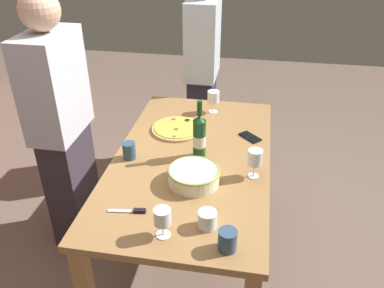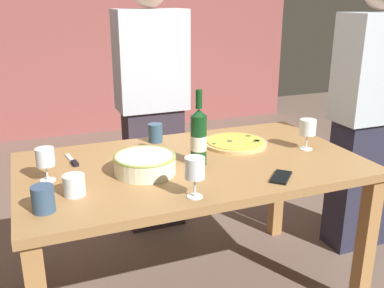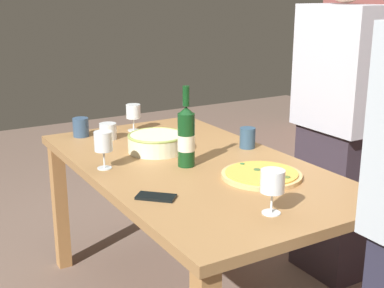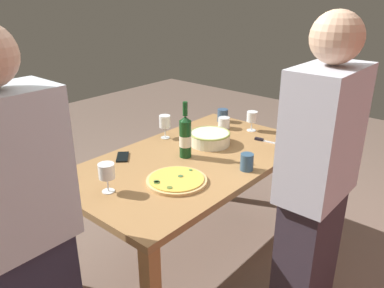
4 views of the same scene
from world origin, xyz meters
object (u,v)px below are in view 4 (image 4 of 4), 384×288
(pizza_knife, at_px, (264,141))
(cup_spare, at_px, (247,162))
(wine_bottle, at_px, (185,136))
(cup_amber, at_px, (224,123))
(wine_glass_far_left, at_px, (107,172))
(pizza, at_px, (177,180))
(cell_phone, at_px, (123,157))
(wine_glass_near_pizza, at_px, (165,123))
(wine_glass_by_bottle, at_px, (252,118))
(person_host, at_px, (316,190))
(cup_ceramic, at_px, (223,115))
(serving_bowl, at_px, (210,138))
(dining_table, at_px, (192,171))
(person_guest_left, at_px, (20,238))

(pizza_knife, bearing_deg, cup_spare, 18.83)
(wine_bottle, height_order, cup_amber, wine_bottle)
(wine_glass_far_left, bearing_deg, pizza, 147.31)
(cup_amber, xyz_separation_m, pizza_knife, (0.04, 0.37, -0.04))
(cup_spare, height_order, cell_phone, cup_spare)
(wine_glass_far_left, distance_m, cell_phone, 0.44)
(wine_glass_near_pizza, bearing_deg, cell_phone, 5.12)
(wine_glass_by_bottle, relative_size, cup_spare, 1.46)
(person_host, bearing_deg, cup_ceramic, -30.46)
(serving_bowl, height_order, cup_spare, cup_spare)
(serving_bowl, height_order, cell_phone, serving_bowl)
(cup_spare, distance_m, pizza_knife, 0.48)
(pizza, height_order, cup_amber, cup_amber)
(wine_bottle, xyz_separation_m, wine_glass_by_bottle, (-0.67, 0.06, -0.03))
(wine_bottle, bearing_deg, pizza, 33.55)
(wine_glass_by_bottle, bearing_deg, pizza_knife, 55.20)
(serving_bowl, bearing_deg, dining_table, 11.96)
(wine_bottle, height_order, person_host, person_host)
(cell_phone, distance_m, person_host, 1.17)
(wine_glass_by_bottle, height_order, cell_phone, wine_glass_by_bottle)
(person_guest_left, bearing_deg, cup_amber, 3.70)
(wine_bottle, relative_size, cup_amber, 4.05)
(pizza, height_order, person_guest_left, person_guest_left)
(wine_glass_by_bottle, xyz_separation_m, cup_ceramic, (-0.03, -0.29, -0.05))
(wine_bottle, height_order, cell_phone, wine_bottle)
(wine_bottle, bearing_deg, cup_amber, -167.45)
(wine_glass_by_bottle, height_order, person_host, person_host)
(dining_table, relative_size, wine_bottle, 4.53)
(serving_bowl, distance_m, person_host, 0.92)
(dining_table, distance_m, cup_amber, 0.60)
(wine_glass_far_left, bearing_deg, pizza_knife, 167.82)
(pizza, relative_size, wine_glass_near_pizza, 2.02)
(cell_phone, bearing_deg, wine_glass_by_bottle, 24.36)
(wine_bottle, height_order, wine_glass_near_pizza, wine_bottle)
(cup_ceramic, bearing_deg, wine_bottle, 18.27)
(pizza, height_order, wine_glass_by_bottle, wine_glass_by_bottle)
(dining_table, relative_size, wine_glass_far_left, 10.17)
(wine_glass_near_pizza, distance_m, wine_glass_far_left, 0.81)
(wine_glass_near_pizza, bearing_deg, wine_glass_far_left, 23.01)
(wine_glass_far_left, relative_size, person_host, 0.10)
(cup_amber, bearing_deg, person_host, 58.11)
(cup_amber, height_order, cup_spare, cup_spare)
(pizza, xyz_separation_m, person_host, (-0.25, 0.67, 0.07))
(wine_glass_near_pizza, xyz_separation_m, wine_glass_far_left, (0.74, 0.32, -0.00))
(wine_bottle, bearing_deg, wine_glass_far_left, -0.60)
(cup_amber, distance_m, cup_ceramic, 0.16)
(wine_bottle, relative_size, pizza_knife, 1.89)
(wine_bottle, relative_size, wine_glass_far_left, 2.25)
(wine_glass_by_bottle, bearing_deg, wine_glass_near_pizza, -35.87)
(wine_glass_far_left, xyz_separation_m, cup_spare, (-0.68, 0.40, -0.06))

